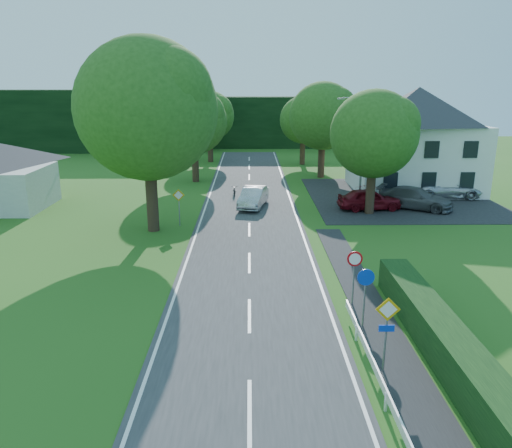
{
  "coord_description": "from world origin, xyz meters",
  "views": [
    {
      "loc": [
        0.02,
        -6.08,
        8.97
      ],
      "look_at": [
        0.35,
        18.66,
        1.92
      ],
      "focal_mm": 35.0,
      "sensor_mm": 36.0,
      "label": 1
    }
  ],
  "objects_px": {
    "parked_car_red": "(369,199)",
    "parked_car_silver_b": "(447,189)",
    "moving_car": "(253,197)",
    "motorcycle": "(235,190)",
    "parked_car_grey": "(415,198)",
    "parasol": "(367,196)",
    "streetlight": "(360,147)",
    "parked_car_silver_a": "(392,187)"
  },
  "relations": [
    {
      "from": "streetlight",
      "to": "parked_car_grey",
      "type": "xyz_separation_m",
      "value": [
        4.06,
        -0.71,
        -3.65
      ]
    },
    {
      "from": "parked_car_grey",
      "to": "streetlight",
      "type": "bearing_deg",
      "value": 109.44
    },
    {
      "from": "parked_car_silver_a",
      "to": "motorcycle",
      "type": "bearing_deg",
      "value": 82.31
    },
    {
      "from": "parked_car_red",
      "to": "parked_car_silver_a",
      "type": "height_order",
      "value": "parked_car_red"
    },
    {
      "from": "parked_car_red",
      "to": "parasol",
      "type": "bearing_deg",
      "value": -0.56
    },
    {
      "from": "moving_car",
      "to": "parked_car_red",
      "type": "xyz_separation_m",
      "value": [
        8.41,
        -0.89,
        0.03
      ]
    },
    {
      "from": "parked_car_silver_b",
      "to": "parasol",
      "type": "height_order",
      "value": "parasol"
    },
    {
      "from": "motorcycle",
      "to": "parked_car_red",
      "type": "height_order",
      "value": "parked_car_red"
    },
    {
      "from": "parked_car_red",
      "to": "parked_car_silver_b",
      "type": "bearing_deg",
      "value": -66.92
    },
    {
      "from": "streetlight",
      "to": "parked_car_silver_b",
      "type": "relative_size",
      "value": 1.53
    },
    {
      "from": "streetlight",
      "to": "parasol",
      "type": "height_order",
      "value": "streetlight"
    },
    {
      "from": "streetlight",
      "to": "parked_car_red",
      "type": "height_order",
      "value": "streetlight"
    },
    {
      "from": "parked_car_silver_b",
      "to": "parked_car_red",
      "type": "bearing_deg",
      "value": 120.99
    },
    {
      "from": "parked_car_red",
      "to": "parked_car_grey",
      "type": "xyz_separation_m",
      "value": [
        3.41,
        0.26,
        0.01
      ]
    },
    {
      "from": "moving_car",
      "to": "motorcycle",
      "type": "height_order",
      "value": "moving_car"
    },
    {
      "from": "parked_car_red",
      "to": "parked_car_silver_b",
      "type": "distance_m",
      "value": 8.1
    },
    {
      "from": "moving_car",
      "to": "parked_car_silver_b",
      "type": "height_order",
      "value": "moving_car"
    },
    {
      "from": "streetlight",
      "to": "parked_car_silver_b",
      "type": "bearing_deg",
      "value": 19.76
    },
    {
      "from": "motorcycle",
      "to": "parked_car_silver_a",
      "type": "height_order",
      "value": "parked_car_silver_a"
    },
    {
      "from": "motorcycle",
      "to": "parked_car_grey",
      "type": "bearing_deg",
      "value": -22.78
    },
    {
      "from": "streetlight",
      "to": "moving_car",
      "type": "height_order",
      "value": "streetlight"
    },
    {
      "from": "moving_car",
      "to": "parked_car_grey",
      "type": "xyz_separation_m",
      "value": [
        11.83,
        -0.62,
        0.04
      ]
    },
    {
      "from": "motorcycle",
      "to": "parasol",
      "type": "distance_m",
      "value": 10.8
    },
    {
      "from": "moving_car",
      "to": "parked_car_grey",
      "type": "distance_m",
      "value": 11.84
    },
    {
      "from": "streetlight",
      "to": "moving_car",
      "type": "relative_size",
      "value": 1.79
    },
    {
      "from": "parked_car_silver_a",
      "to": "parked_car_silver_b",
      "type": "bearing_deg",
      "value": -109.13
    },
    {
      "from": "parked_car_grey",
      "to": "parked_car_silver_b",
      "type": "distance_m",
      "value": 5.14
    },
    {
      "from": "motorcycle",
      "to": "parked_car_red",
      "type": "bearing_deg",
      "value": -29.83
    },
    {
      "from": "moving_car",
      "to": "parked_car_silver_a",
      "type": "distance_m",
      "value": 11.96
    },
    {
      "from": "parked_car_red",
      "to": "parked_car_grey",
      "type": "height_order",
      "value": "parked_car_grey"
    },
    {
      "from": "motorcycle",
      "to": "parasol",
      "type": "relative_size",
      "value": 0.85
    },
    {
      "from": "parked_car_grey",
      "to": "parasol",
      "type": "xyz_separation_m",
      "value": [
        -3.45,
        0.21,
        0.1
      ]
    },
    {
      "from": "parked_car_red",
      "to": "parked_car_grey",
      "type": "distance_m",
      "value": 3.42
    },
    {
      "from": "streetlight",
      "to": "parked_car_grey",
      "type": "height_order",
      "value": "streetlight"
    },
    {
      "from": "parked_car_grey",
      "to": "parked_car_silver_b",
      "type": "bearing_deg",
      "value": -17.43
    },
    {
      "from": "parked_car_red",
      "to": "parasol",
      "type": "xyz_separation_m",
      "value": [
        -0.03,
        0.47,
        0.1
      ]
    },
    {
      "from": "streetlight",
      "to": "motorcycle",
      "type": "xyz_separation_m",
      "value": [
        -9.26,
        3.85,
        -3.99
      ]
    },
    {
      "from": "moving_car",
      "to": "motorcycle",
      "type": "distance_m",
      "value": 4.22
    },
    {
      "from": "moving_car",
      "to": "parked_car_grey",
      "type": "height_order",
      "value": "parked_car_grey"
    },
    {
      "from": "moving_car",
      "to": "parked_car_grey",
      "type": "relative_size",
      "value": 0.84
    },
    {
      "from": "parked_car_silver_a",
      "to": "moving_car",
      "type": "bearing_deg",
      "value": 101.44
    },
    {
      "from": "parked_car_red",
      "to": "parked_car_silver_a",
      "type": "distance_m",
      "value": 5.52
    }
  ]
}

